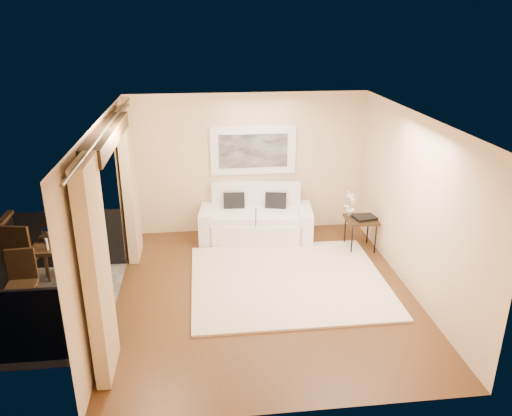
{
  "coord_description": "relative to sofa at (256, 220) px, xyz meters",
  "views": [
    {
      "loc": [
        -0.91,
        -6.65,
        4.01
      ],
      "look_at": [
        -0.03,
        0.93,
        1.05
      ],
      "focal_mm": 35.0,
      "sensor_mm": 36.0,
      "label": 1
    }
  ],
  "objects": [
    {
      "name": "orchid",
      "position": [
        1.65,
        -0.6,
        0.48
      ],
      "size": [
        0.3,
        0.3,
        0.48
      ],
      "primitive_type": "imported",
      "rotation": [
        0.0,
        0.0,
        0.77
      ],
      "color": "white",
      "rests_on": "side_table"
    },
    {
      "name": "rug",
      "position": [
        0.31,
        -1.8,
        -0.34
      ],
      "size": [
        3.08,
        2.69,
        0.04
      ],
      "primitive_type": "cube",
      "rotation": [
        0.0,
        0.0,
        -0.0
      ],
      "color": "beige",
      "rests_on": "floor"
    },
    {
      "name": "sofa",
      "position": [
        0.0,
        0.0,
        0.0
      ],
      "size": [
        2.19,
        1.14,
        1.01
      ],
      "rotation": [
        0.0,
        0.0,
        -0.12
      ],
      "color": "white",
      "rests_on": "floor"
    },
    {
      "name": "curtains",
      "position": [
        -2.21,
        -2.09,
        0.98
      ],
      "size": [
        0.16,
        4.8,
        2.64
      ],
      "color": "tan",
      "rests_on": "ground"
    },
    {
      "name": "balcony_chair_near",
      "position": [
        -3.61,
        -2.13,
        0.18
      ],
      "size": [
        0.42,
        0.43,
        0.93
      ],
      "rotation": [
        0.0,
        0.0,
        0.06
      ],
      "color": "black",
      "rests_on": "balcony"
    },
    {
      "name": "artwork",
      "position": [
        -0.01,
        0.37,
        1.26
      ],
      "size": [
        1.62,
        0.07,
        0.92
      ],
      "color": "white",
      "rests_on": "room_shell"
    },
    {
      "name": "vase",
      "position": [
        -3.29,
        -1.84,
        0.53
      ],
      "size": [
        0.04,
        0.04,
        0.18
      ],
      "primitive_type": "cylinder",
      "color": "silver",
      "rests_on": "bistro_table"
    },
    {
      "name": "floor",
      "position": [
        -0.1,
        -2.09,
        -0.36
      ],
      "size": [
        5.0,
        5.0,
        0.0
      ],
      "primitive_type": "plane",
      "color": "#543318",
      "rests_on": "ground"
    },
    {
      "name": "glass_a",
      "position": [
        -3.12,
        -1.71,
        0.5
      ],
      "size": [
        0.06,
        0.06,
        0.12
      ],
      "primitive_type": "cylinder",
      "color": "white",
      "rests_on": "bistro_table"
    },
    {
      "name": "balcony_chair_far",
      "position": [
        -3.82,
        -1.45,
        0.27
      ],
      "size": [
        0.54,
        0.55,
        1.07
      ],
      "rotation": [
        0.0,
        0.0,
        2.94
      ],
      "color": "black",
      "rests_on": "balcony"
    },
    {
      "name": "balcony",
      "position": [
        -3.41,
        -2.09,
        -0.18
      ],
      "size": [
        1.81,
        2.6,
        1.17
      ],
      "color": "#605B56",
      "rests_on": "ground"
    },
    {
      "name": "glass_b",
      "position": [
        -3.02,
        -1.63,
        0.5
      ],
      "size": [
        0.06,
        0.06,
        0.12
      ],
      "primitive_type": "cylinder",
      "color": "silver",
      "rests_on": "bistro_table"
    },
    {
      "name": "room_shell",
      "position": [
        -2.23,
        -2.09,
        2.16
      ],
      "size": [
        5.0,
        6.4,
        5.0
      ],
      "color": "white",
      "rests_on": "ground"
    },
    {
      "name": "candle",
      "position": [
        -3.18,
        -1.54,
        0.47
      ],
      "size": [
        0.06,
        0.06,
        0.07
      ],
      "primitive_type": "cylinder",
      "color": "red",
      "rests_on": "bistro_table"
    },
    {
      "name": "bistro_table",
      "position": [
        -3.23,
        -1.63,
        0.36
      ],
      "size": [
        0.69,
        0.69,
        0.79
      ],
      "rotation": [
        0.0,
        0.0,
        -0.02
      ],
      "color": "black",
      "rests_on": "balcony"
    },
    {
      "name": "side_table",
      "position": [
        1.83,
        -0.73,
        0.18
      ],
      "size": [
        0.55,
        0.55,
        0.59
      ],
      "rotation": [
        0.0,
        0.0,
        -0.01
      ],
      "color": "black",
      "rests_on": "floor"
    },
    {
      "name": "tray",
      "position": [
        1.88,
        -0.76,
        0.26
      ],
      "size": [
        0.42,
        0.34,
        0.05
      ],
      "primitive_type": "cube",
      "rotation": [
        0.0,
        0.0,
        0.18
      ],
      "color": "black",
      "rests_on": "side_table"
    },
    {
      "name": "ice_bucket",
      "position": [
        -3.35,
        -1.53,
        0.54
      ],
      "size": [
        0.18,
        0.18,
        0.2
      ],
      "primitive_type": "cylinder",
      "color": "silver",
      "rests_on": "bistro_table"
    }
  ]
}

